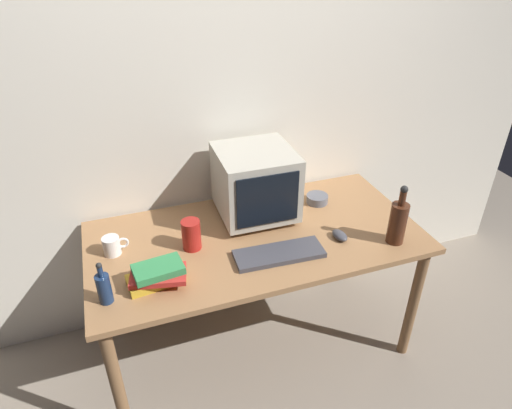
{
  "coord_description": "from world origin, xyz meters",
  "views": [
    {
      "loc": [
        -0.61,
        -1.72,
        2.07
      ],
      "look_at": [
        0.0,
        0.0,
        0.93
      ],
      "focal_mm": 31.56,
      "sensor_mm": 36.0,
      "label": 1
    }
  ],
  "objects_px": {
    "book_stack": "(157,275)",
    "mug": "(112,246)",
    "keyboard": "(279,254)",
    "bottle_tall": "(398,221)",
    "computer_mouse": "(340,235)",
    "bottle_short": "(104,287)",
    "crt_monitor": "(255,183)",
    "cd_spindle": "(317,199)",
    "metal_canister": "(191,235)"
  },
  "relations": [
    {
      "from": "computer_mouse",
      "to": "bottle_tall",
      "type": "distance_m",
      "value": 0.28
    },
    {
      "from": "crt_monitor",
      "to": "keyboard",
      "type": "height_order",
      "value": "crt_monitor"
    },
    {
      "from": "computer_mouse",
      "to": "cd_spindle",
      "type": "bearing_deg",
      "value": 77.07
    },
    {
      "from": "computer_mouse",
      "to": "bottle_tall",
      "type": "bearing_deg",
      "value": -29.9
    },
    {
      "from": "cd_spindle",
      "to": "metal_canister",
      "type": "bearing_deg",
      "value": -166.55
    },
    {
      "from": "bottle_short",
      "to": "book_stack",
      "type": "height_order",
      "value": "bottle_short"
    },
    {
      "from": "crt_monitor",
      "to": "bottle_short",
      "type": "bearing_deg",
      "value": -152.41
    },
    {
      "from": "keyboard",
      "to": "cd_spindle",
      "type": "xyz_separation_m",
      "value": [
        0.38,
        0.38,
        0.01
      ]
    },
    {
      "from": "bottle_tall",
      "to": "mug",
      "type": "height_order",
      "value": "bottle_tall"
    },
    {
      "from": "book_stack",
      "to": "cd_spindle",
      "type": "height_order",
      "value": "book_stack"
    },
    {
      "from": "keyboard",
      "to": "bottle_short",
      "type": "xyz_separation_m",
      "value": [
        -0.78,
        -0.04,
        0.06
      ]
    },
    {
      "from": "keyboard",
      "to": "book_stack",
      "type": "relative_size",
      "value": 1.58
    },
    {
      "from": "keyboard",
      "to": "bottle_short",
      "type": "distance_m",
      "value": 0.78
    },
    {
      "from": "bottle_tall",
      "to": "bottle_short",
      "type": "xyz_separation_m",
      "value": [
        -1.35,
        0.04,
        -0.04
      ]
    },
    {
      "from": "computer_mouse",
      "to": "mug",
      "type": "height_order",
      "value": "mug"
    },
    {
      "from": "keyboard",
      "to": "bottle_short",
      "type": "bearing_deg",
      "value": -173.79
    },
    {
      "from": "bottle_short",
      "to": "metal_canister",
      "type": "height_order",
      "value": "bottle_short"
    },
    {
      "from": "computer_mouse",
      "to": "metal_canister",
      "type": "bearing_deg",
      "value": 161.07
    },
    {
      "from": "mug",
      "to": "metal_canister",
      "type": "bearing_deg",
      "value": -12.19
    },
    {
      "from": "keyboard",
      "to": "computer_mouse",
      "type": "xyz_separation_m",
      "value": [
        0.33,
        0.03,
        0.01
      ]
    },
    {
      "from": "book_stack",
      "to": "mug",
      "type": "bearing_deg",
      "value": 120.63
    },
    {
      "from": "keyboard",
      "to": "cd_spindle",
      "type": "distance_m",
      "value": 0.53
    },
    {
      "from": "computer_mouse",
      "to": "cd_spindle",
      "type": "relative_size",
      "value": 0.83
    },
    {
      "from": "crt_monitor",
      "to": "metal_canister",
      "type": "height_order",
      "value": "crt_monitor"
    },
    {
      "from": "book_stack",
      "to": "mug",
      "type": "height_order",
      "value": "book_stack"
    },
    {
      "from": "computer_mouse",
      "to": "metal_canister",
      "type": "distance_m",
      "value": 0.72
    },
    {
      "from": "crt_monitor",
      "to": "keyboard",
      "type": "bearing_deg",
      "value": -91.84
    },
    {
      "from": "computer_mouse",
      "to": "bottle_short",
      "type": "relative_size",
      "value": 0.5
    },
    {
      "from": "bottle_short",
      "to": "mug",
      "type": "relative_size",
      "value": 1.66
    },
    {
      "from": "book_stack",
      "to": "mug",
      "type": "distance_m",
      "value": 0.32
    },
    {
      "from": "crt_monitor",
      "to": "bottle_tall",
      "type": "relative_size",
      "value": 1.27
    },
    {
      "from": "bottle_short",
      "to": "crt_monitor",
      "type": "bearing_deg",
      "value": 27.59
    },
    {
      "from": "bottle_short",
      "to": "cd_spindle",
      "type": "height_order",
      "value": "bottle_short"
    },
    {
      "from": "bottle_short",
      "to": "metal_canister",
      "type": "relative_size",
      "value": 1.33
    },
    {
      "from": "book_stack",
      "to": "metal_canister",
      "type": "relative_size",
      "value": 1.77
    },
    {
      "from": "bottle_tall",
      "to": "cd_spindle",
      "type": "height_order",
      "value": "bottle_tall"
    },
    {
      "from": "bottle_tall",
      "to": "book_stack",
      "type": "relative_size",
      "value": 1.17
    },
    {
      "from": "mug",
      "to": "metal_canister",
      "type": "distance_m",
      "value": 0.37
    },
    {
      "from": "keyboard",
      "to": "bottle_tall",
      "type": "distance_m",
      "value": 0.59
    },
    {
      "from": "mug",
      "to": "cd_spindle",
      "type": "distance_m",
      "value": 1.11
    },
    {
      "from": "computer_mouse",
      "to": "metal_canister",
      "type": "relative_size",
      "value": 0.67
    },
    {
      "from": "bottle_tall",
      "to": "book_stack",
      "type": "xyz_separation_m",
      "value": [
        -1.14,
        0.08,
        -0.07
      ]
    },
    {
      "from": "bottle_short",
      "to": "cd_spindle",
      "type": "bearing_deg",
      "value": 19.9
    },
    {
      "from": "bottle_tall",
      "to": "bottle_short",
      "type": "distance_m",
      "value": 1.36
    },
    {
      "from": "crt_monitor",
      "to": "bottle_short",
      "type": "height_order",
      "value": "crt_monitor"
    },
    {
      "from": "crt_monitor",
      "to": "bottle_tall",
      "type": "bearing_deg",
      "value": -38.62
    },
    {
      "from": "book_stack",
      "to": "computer_mouse",
      "type": "bearing_deg",
      "value": 2.18
    },
    {
      "from": "bottle_short",
      "to": "cd_spindle",
      "type": "xyz_separation_m",
      "value": [
        1.16,
        0.42,
        -0.05
      ]
    },
    {
      "from": "bottle_short",
      "to": "cd_spindle",
      "type": "relative_size",
      "value": 1.66
    },
    {
      "from": "book_stack",
      "to": "crt_monitor",
      "type": "bearing_deg",
      "value": 33.08
    }
  ]
}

